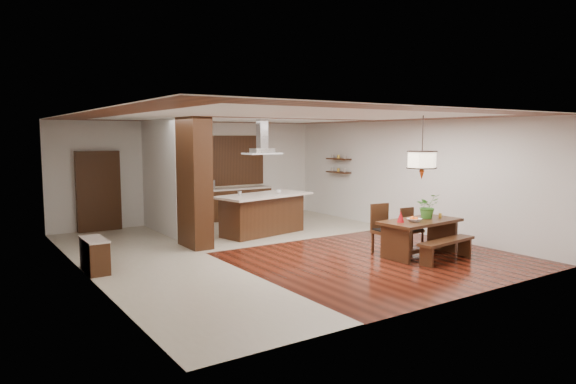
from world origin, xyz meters
TOP-DOWN VIEW (x-y plane):
  - room_shell at (0.00, 0.00)m, footprint 9.00×9.04m
  - tile_hallway at (-2.75, 0.00)m, footprint 2.50×9.00m
  - tile_kitchen at (1.25, 2.50)m, footprint 5.50×4.00m
  - soffit_band at (0.00, 0.00)m, footprint 8.00×9.00m
  - partition_pier at (-1.40, 1.20)m, footprint 0.45×1.00m
  - partition_stub at (-1.40, 3.30)m, footprint 0.18×2.40m
  - hallway_console at (-3.81, 0.20)m, footprint 0.37×0.88m
  - hallway_doorway at (-2.70, 4.40)m, footprint 1.10×0.20m
  - rear_counter at (1.00, 4.20)m, footprint 2.60×0.62m
  - kitchen_window at (1.00, 4.46)m, footprint 2.60×0.08m
  - shelf_lower at (3.87, 2.60)m, footprint 0.26×0.90m
  - shelf_upper at (3.87, 2.60)m, footprint 0.26×0.90m
  - dining_table at (2.17, -2.16)m, footprint 1.86×1.04m
  - dining_bench at (2.22, -2.80)m, footprint 1.57×0.52m
  - dining_chair_left at (1.68, -1.65)m, footprint 0.51×0.51m
  - dining_chair_right at (2.57, -1.58)m, footprint 0.41×0.41m
  - pendant_lantern at (2.17, -2.16)m, footprint 0.64×0.64m
  - foliage_plant at (2.45, -2.10)m, footprint 0.52×0.47m
  - fruit_bowl at (1.90, -2.24)m, footprint 0.30×0.30m
  - napkin_cone at (1.61, -2.13)m, footprint 0.17×0.17m
  - gold_ornament at (2.75, -2.19)m, footprint 0.08×0.08m
  - kitchen_island at (0.62, 1.63)m, footprint 2.66×1.57m
  - range_hood at (0.62, 1.64)m, footprint 0.90×0.55m
  - island_cup at (1.03, 1.52)m, footprint 0.15×0.15m
  - microwave at (0.22, 4.19)m, footprint 0.56×0.45m

SIDE VIEW (x-z plane):
  - tile_hallway at x=-2.75m, z-range 0.00..0.01m
  - tile_kitchen at x=1.25m, z-range 0.00..0.01m
  - dining_bench at x=2.22m, z-range 0.00..0.43m
  - hallway_console at x=-3.81m, z-range 0.00..0.63m
  - dining_chair_right at x=2.57m, z-range 0.00..0.89m
  - rear_counter at x=1.00m, z-range 0.00..0.95m
  - dining_chair_left at x=1.68m, z-range 0.00..1.05m
  - kitchen_island at x=0.62m, z-range 0.01..1.04m
  - dining_table at x=2.17m, z-range 0.18..0.92m
  - fruit_bowl at x=1.90m, z-range 0.75..0.81m
  - gold_ornament at x=2.75m, z-range 0.75..0.84m
  - napkin_cone at x=1.61m, z-range 0.75..0.98m
  - foliage_plant at x=2.45m, z-range 0.75..1.27m
  - hallway_doorway at x=-2.70m, z-range 0.00..2.10m
  - island_cup at x=1.03m, z-range 1.03..1.13m
  - microwave at x=0.22m, z-range 0.95..1.22m
  - shelf_lower at x=3.87m, z-range 1.38..1.42m
  - partition_pier at x=-1.40m, z-range 0.00..2.90m
  - partition_stub at x=-1.40m, z-range 0.00..2.90m
  - kitchen_window at x=1.00m, z-range 1.00..2.50m
  - shelf_upper at x=3.87m, z-range 1.78..1.82m
  - room_shell at x=0.00m, z-range 0.60..3.52m
  - pendant_lantern at x=2.17m, z-range 1.59..2.90m
  - range_hood at x=0.62m, z-range 2.03..2.90m
  - soffit_band at x=0.00m, z-range 2.88..2.89m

